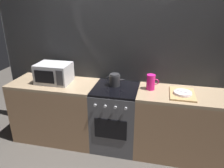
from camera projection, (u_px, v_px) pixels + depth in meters
name	position (u px, v px, depth m)	size (l,w,h in m)	color
ground_plane	(115.00, 144.00, 3.20)	(8.00, 8.00, 0.00)	#47423D
back_wall	(120.00, 59.00, 3.04)	(3.60, 0.05, 2.40)	gray
counter_left	(56.00, 110.00, 3.21)	(1.20, 0.60, 0.90)	#997251
stove_unit	(115.00, 117.00, 3.03)	(0.60, 0.63, 0.90)	#4C4C51
counter_right	(182.00, 125.00, 2.84)	(1.20, 0.60, 0.90)	#997251
microwave	(54.00, 73.00, 3.00)	(0.46, 0.35, 0.27)	#B2B2B7
kettle	(115.00, 80.00, 2.90)	(0.28, 0.15, 0.17)	#262628
pitcher	(151.00, 82.00, 2.78)	(0.16, 0.11, 0.20)	#E5197A
dish_pile	(182.00, 94.00, 2.64)	(0.30, 0.40, 0.06)	tan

